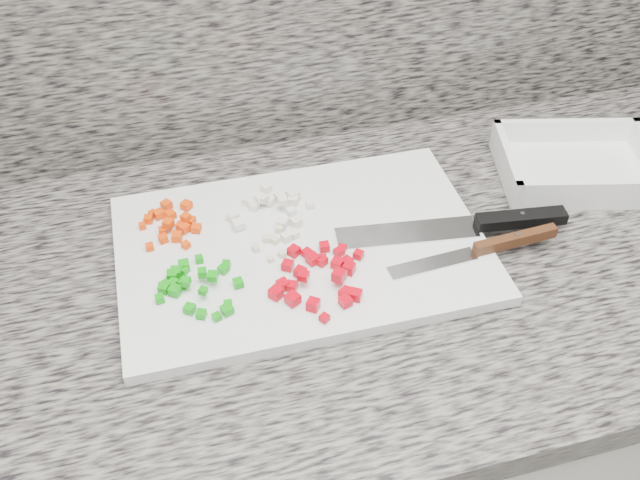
% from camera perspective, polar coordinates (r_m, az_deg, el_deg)
% --- Properties ---
extents(cabinet, '(3.92, 0.62, 0.86)m').
position_cam_1_polar(cabinet, '(1.32, 2.41, -16.28)').
color(cabinet, white).
rests_on(cabinet, ground).
extents(countertop, '(3.96, 0.64, 0.04)m').
position_cam_1_polar(countertop, '(0.96, 3.18, -2.47)').
color(countertop, slate).
rests_on(countertop, cabinet).
extents(cutting_board, '(0.49, 0.33, 0.02)m').
position_cam_1_polar(cutting_board, '(0.95, -1.48, -0.66)').
color(cutting_board, silver).
rests_on(cutting_board, countertop).
extents(carrot_pile, '(0.08, 0.10, 0.02)m').
position_cam_1_polar(carrot_pile, '(0.99, -11.74, 1.38)').
color(carrot_pile, '#E43D04').
rests_on(carrot_pile, cutting_board).
extents(onion_pile, '(0.12, 0.12, 0.02)m').
position_cam_1_polar(onion_pile, '(0.99, -3.84, 2.61)').
color(onion_pile, silver).
rests_on(onion_pile, cutting_board).
extents(green_pepper_pile, '(0.11, 0.11, 0.02)m').
position_cam_1_polar(green_pepper_pile, '(0.90, -10.16, -3.46)').
color(green_pepper_pile, '#0E960D').
rests_on(green_pepper_pile, cutting_board).
extents(red_pepper_pile, '(0.14, 0.14, 0.02)m').
position_cam_1_polar(red_pepper_pile, '(0.89, -0.05, -2.86)').
color(red_pepper_pile, '#C40212').
rests_on(red_pepper_pile, cutting_board).
extents(garlic_pile, '(0.05, 0.06, 0.01)m').
position_cam_1_polar(garlic_pile, '(0.94, -3.97, -0.20)').
color(garlic_pile, beige).
rests_on(garlic_pile, cutting_board).
extents(chef_knife, '(0.32, 0.07, 0.02)m').
position_cam_1_polar(chef_knife, '(0.99, 12.85, 1.29)').
color(chef_knife, silver).
rests_on(chef_knife, cutting_board).
extents(paring_knife, '(0.24, 0.03, 0.02)m').
position_cam_1_polar(paring_knife, '(0.96, 13.80, -0.44)').
color(paring_knife, silver).
rests_on(paring_knife, cutting_board).
extents(tray, '(0.26, 0.21, 0.05)m').
position_cam_1_polar(tray, '(1.14, 19.83, 5.54)').
color(tray, white).
rests_on(tray, countertop).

